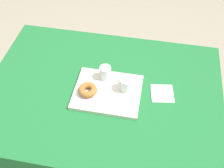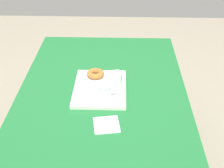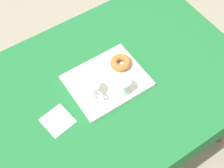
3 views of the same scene
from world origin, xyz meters
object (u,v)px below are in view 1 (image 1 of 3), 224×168
Objects in this scene: serving_tray at (108,92)px; donut_plate_left at (88,92)px; paper_napkin at (162,94)px; sugar_donut_left at (88,90)px; dining_table at (103,99)px; tea_mug_left at (126,84)px; water_glass_near at (105,73)px.

donut_plate_left is at bearing -162.33° from serving_tray.
donut_plate_left is 0.44m from paper_napkin.
donut_plate_left is 0.02m from sugar_donut_left.
serving_tray is at bearing 17.67° from donut_plate_left.
donut_plate_left is at bearing -168.28° from paper_napkin.
sugar_donut_left is (-0.08, -0.05, 0.13)m from dining_table.
dining_table is at bearing 154.38° from serving_tray.
tea_mug_left is at bearing 18.23° from serving_tray.
tea_mug_left and water_glass_near have the same top height.
water_glass_near is (-0.14, 0.07, -0.00)m from tea_mug_left.
dining_table is at bearing 33.13° from sugar_donut_left.
dining_table is 0.10m from serving_tray.
tea_mug_left is at bearing -25.81° from water_glass_near.
serving_tray reaches higher than dining_table.
dining_table is 0.14m from donut_plate_left.
tea_mug_left is 0.23m from donut_plate_left.
water_glass_near is at bearing 61.32° from donut_plate_left.
sugar_donut_left is at bearing -162.06° from tea_mug_left.
sugar_donut_left is (-0.21, -0.07, -0.01)m from tea_mug_left.
serving_tray is 0.12m from sugar_donut_left.
serving_tray is (0.03, -0.02, 0.09)m from dining_table.
tea_mug_left is (0.14, 0.02, 0.14)m from dining_table.
dining_table is at bearing -173.74° from paper_napkin.
paper_napkin is (0.35, -0.05, -0.06)m from water_glass_near.
donut_plate_left is at bearing -118.68° from water_glass_near.
paper_napkin is (0.35, 0.04, 0.08)m from dining_table.
paper_napkin is (0.22, 0.02, -0.06)m from tea_mug_left.
dining_table is at bearing 33.13° from donut_plate_left.
sugar_donut_left is (-0.07, -0.14, -0.01)m from water_glass_near.
serving_tray is 3.57× the size of sugar_donut_left.
serving_tray is at bearing -170.39° from paper_napkin.
donut_plate_left reaches higher than paper_napkin.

